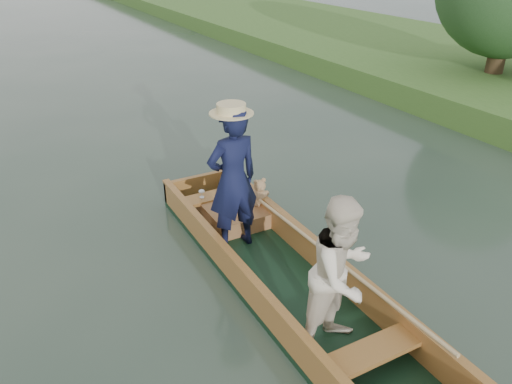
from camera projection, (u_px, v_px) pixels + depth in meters
name	position (u px, v px, depth m)	size (l,w,h in m)	color
ground	(280.00, 283.00, 5.93)	(120.00, 120.00, 0.00)	#283D30
punt	(279.00, 241.00, 5.61)	(1.17, 5.00, 1.96)	black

